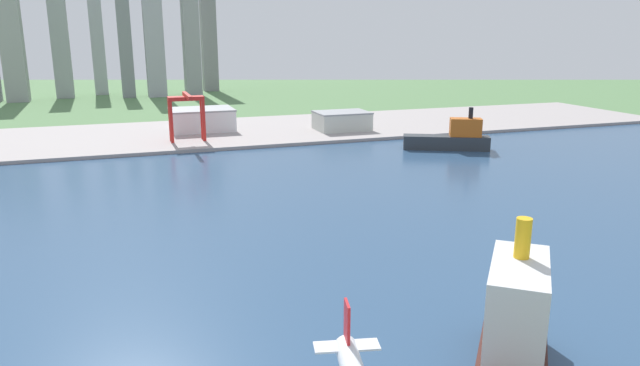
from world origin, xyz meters
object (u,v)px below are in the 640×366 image
Objects in this scene: port_crane_red at (186,106)px; warehouse_main at (202,119)px; container_barge at (452,138)px; cargo_ship at (512,365)px; warehouse_annex at (342,121)px.

port_crane_red is 0.77× the size of warehouse_main.
container_barge is 1.17× the size of warehouse_main.
port_crane_red is (-26.88, 337.51, 16.67)m from cargo_ship.
cargo_ship is 384.47m from warehouse_main.
warehouse_annex is (124.61, 12.22, -18.08)m from port_crane_red.
warehouse_annex is at bearing 5.60° from port_crane_red.
port_crane_red is at bearing 94.55° from cargo_ship.
warehouse_main is (16.90, 46.82, -16.67)m from port_crane_red.
cargo_ship is at bearing -85.45° from port_crane_red.
warehouse_main is at bearing 140.75° from container_barge.
warehouse_annex is at bearing 74.39° from cargo_ship.
warehouse_main is (-9.98, 384.34, 0.01)m from cargo_ship.
port_crane_red is (-170.94, 79.02, 19.81)m from container_barge.
container_barge is 1.37× the size of warehouse_annex.
warehouse_main is at bearing 162.19° from warehouse_annex.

